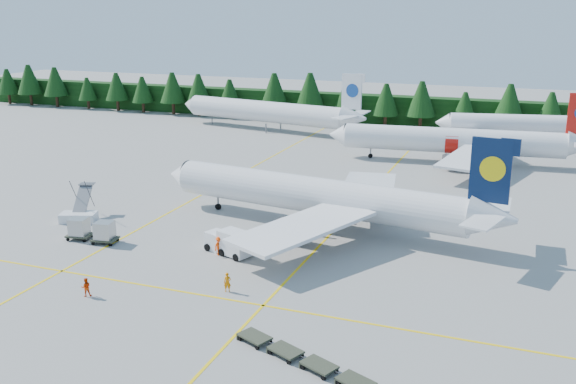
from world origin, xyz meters
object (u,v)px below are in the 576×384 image
(airstairs, at_px, (79,214))
(service_truck, at_px, (228,242))
(airliner_red, at_px, (448,141))
(airliner_navy, at_px, (309,195))

(airstairs, height_order, service_truck, airstairs)
(airliner_red, bearing_deg, airliner_navy, -111.16)
(airliner_navy, xyz_separation_m, airliner_red, (10.18, 36.67, -0.06))
(airliner_navy, relative_size, airstairs, 6.70)
(airliner_red, relative_size, airstairs, 6.59)
(airliner_navy, height_order, airstairs, airliner_navy)
(airliner_navy, xyz_separation_m, airstairs, (-24.79, -7.72, -2.73))
(service_truck, bearing_deg, airstairs, -168.47)
(airliner_navy, height_order, service_truck, airliner_navy)
(airliner_red, xyz_separation_m, airstairs, (-34.97, -44.39, -2.66))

